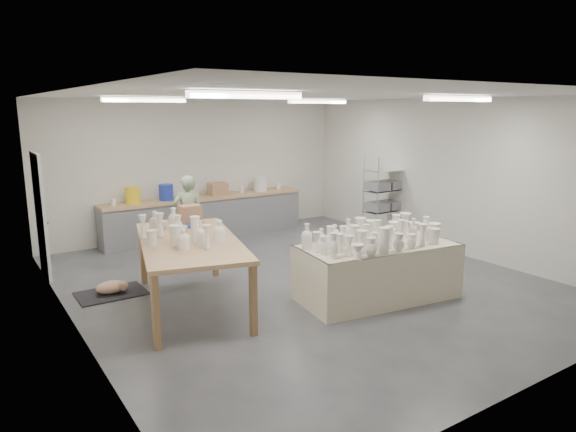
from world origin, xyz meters
TOP-DOWN VIEW (x-y plane):
  - room at (-0.11, 0.08)m, footprint 8.00×8.02m
  - back_counter at (-0.01, 3.68)m, footprint 4.60×0.60m
  - wire_shelf at (3.20, 1.40)m, footprint 0.88×0.48m
  - drying_table at (0.49, -1.25)m, footprint 2.48×1.43m
  - work_table at (-1.94, 0.08)m, footprint 1.94×2.88m
  - rug at (-2.79, 1.11)m, footprint 1.00×0.70m
  - cat at (-2.76, 1.10)m, footprint 0.53×0.45m
  - potter at (-0.97, 2.36)m, footprint 0.65×0.51m
  - red_stool at (-0.97, 2.63)m, footprint 0.34×0.34m

SIDE VIEW (x-z plane):
  - rug at x=-2.79m, z-range 0.00..0.02m
  - cat at x=-2.76m, z-range 0.02..0.21m
  - red_stool at x=-0.97m, z-range 0.12..0.42m
  - drying_table at x=0.49m, z-range -0.13..1.07m
  - back_counter at x=-0.01m, z-range -0.13..1.11m
  - potter at x=-0.97m, z-range 0.00..1.58m
  - wire_shelf at x=3.20m, z-range 0.02..1.82m
  - work_table at x=-1.94m, z-range 0.31..1.66m
  - room at x=-0.11m, z-range 0.56..3.56m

